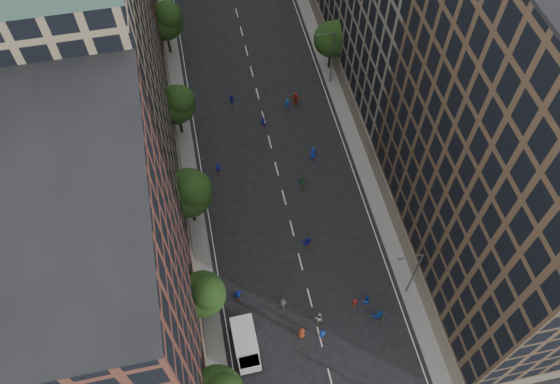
# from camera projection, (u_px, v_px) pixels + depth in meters

# --- Properties ---
(ground) EXTENTS (240.00, 240.00, 0.00)m
(ground) POSITION_uv_depth(u_px,v_px,m) (264.00, 120.00, 74.50)
(ground) COLOR black
(ground) RESTS_ON ground
(sidewalk_left) EXTENTS (4.00, 105.00, 0.15)m
(sidewalk_left) POSITION_uv_depth(u_px,v_px,m) (171.00, 93.00, 77.15)
(sidewalk_left) COLOR slate
(sidewalk_left) RESTS_ON ground
(sidewalk_right) EXTENTS (4.00, 105.00, 0.15)m
(sidewalk_right) POSITION_uv_depth(u_px,v_px,m) (335.00, 69.00, 79.89)
(sidewalk_right) COLOR slate
(sidewalk_right) RESTS_ON ground
(bldg_left_a) EXTENTS (14.00, 22.00, 30.00)m
(bldg_left_a) POSITION_uv_depth(u_px,v_px,m) (97.00, 298.00, 44.10)
(bldg_left_a) COLOR brown
(bldg_left_a) RESTS_ON ground
(bldg_left_b) EXTENTS (14.00, 26.00, 34.00)m
(bldg_left_b) POSITION_uv_depth(u_px,v_px,m) (86.00, 74.00, 55.48)
(bldg_left_b) COLOR #8C795B
(bldg_left_b) RESTS_ON ground
(bldg_right_a) EXTENTS (14.00, 30.00, 36.00)m
(bldg_right_a) POSITION_uv_depth(u_px,v_px,m) (524.00, 160.00, 48.12)
(bldg_right_a) COLOR #4E3A29
(bldg_right_a) RESTS_ON ground
(tree_left_1) EXTENTS (4.80, 4.80, 8.21)m
(tree_left_1) POSITION_uv_depth(u_px,v_px,m) (204.00, 294.00, 54.42)
(tree_left_1) COLOR black
(tree_left_1) RESTS_ON ground
(tree_left_2) EXTENTS (5.60, 5.60, 9.45)m
(tree_left_2) POSITION_uv_depth(u_px,v_px,m) (189.00, 192.00, 60.26)
(tree_left_2) COLOR black
(tree_left_2) RESTS_ON ground
(tree_left_3) EXTENTS (5.00, 5.00, 8.58)m
(tree_left_3) POSITION_uv_depth(u_px,v_px,m) (177.00, 103.00, 68.33)
(tree_left_3) COLOR black
(tree_left_3) RESTS_ON ground
(tree_left_4) EXTENTS (5.40, 5.40, 9.08)m
(tree_left_4) POSITION_uv_depth(u_px,v_px,m) (165.00, 20.00, 76.79)
(tree_left_4) COLOR black
(tree_left_4) RESTS_ON ground
(tree_right_a) EXTENTS (5.00, 5.00, 8.39)m
(tree_right_a) POSITION_uv_depth(u_px,v_px,m) (333.00, 38.00, 75.39)
(tree_right_a) COLOR black
(tree_right_a) RESTS_ON ground
(streetlamp_near) EXTENTS (2.64, 0.22, 9.06)m
(streetlamp_near) POSITION_uv_depth(u_px,v_px,m) (413.00, 272.00, 56.17)
(streetlamp_near) COLOR #595B60
(streetlamp_near) RESTS_ON ground
(streetlamp_far) EXTENTS (2.64, 0.22, 9.06)m
(streetlamp_far) POSITION_uv_depth(u_px,v_px,m) (331.00, 55.00, 74.11)
(streetlamp_far) COLOR #595B60
(streetlamp_far) RESTS_ON ground
(cargo_van) EXTENTS (2.59, 5.35, 2.82)m
(cargo_van) POSITION_uv_depth(u_px,v_px,m) (246.00, 343.00, 55.76)
(cargo_van) COLOR silver
(cargo_van) RESTS_ON ground
(skater_2) EXTENTS (0.95, 0.74, 1.93)m
(skater_2) POSITION_uv_depth(u_px,v_px,m) (366.00, 300.00, 58.90)
(skater_2) COLOR #1540B0
(skater_2) RESTS_ON ground
(skater_3) EXTENTS (1.08, 0.78, 1.51)m
(skater_3) POSITION_uv_depth(u_px,v_px,m) (322.00, 335.00, 57.00)
(skater_3) COLOR #132FA0
(skater_3) RESTS_ON ground
(skater_4) EXTENTS (1.19, 0.68, 1.92)m
(skater_4) POSITION_uv_depth(u_px,v_px,m) (238.00, 294.00, 59.29)
(skater_4) COLOR #13289F
(skater_4) RESTS_ON ground
(skater_5) EXTENTS (1.67, 0.57, 1.79)m
(skater_5) POSITION_uv_depth(u_px,v_px,m) (378.00, 315.00, 58.02)
(skater_5) COLOR #1442A4
(skater_5) RESTS_ON ground
(skater_6) EXTENTS (0.93, 0.61, 1.89)m
(skater_6) POSITION_uv_depth(u_px,v_px,m) (302.00, 333.00, 56.92)
(skater_6) COLOR maroon
(skater_6) RESTS_ON ground
(skater_7) EXTENTS (0.65, 0.50, 1.57)m
(skater_7) POSITION_uv_depth(u_px,v_px,m) (355.00, 302.00, 58.99)
(skater_7) COLOR maroon
(skater_7) RESTS_ON ground
(skater_8) EXTENTS (1.00, 0.85, 1.83)m
(skater_8) POSITION_uv_depth(u_px,v_px,m) (319.00, 317.00, 57.88)
(skater_8) COLOR silver
(skater_8) RESTS_ON ground
(skater_9) EXTENTS (1.22, 0.75, 1.82)m
(skater_9) POSITION_uv_depth(u_px,v_px,m) (283.00, 304.00, 58.73)
(skater_9) COLOR #38373B
(skater_9) RESTS_ON ground
(skater_10) EXTENTS (1.12, 0.73, 1.78)m
(skater_10) POSITION_uv_depth(u_px,v_px,m) (303.00, 183.00, 67.60)
(skater_10) COLOR #1E642F
(skater_10) RESTS_ON ground
(skater_11) EXTENTS (1.41, 0.49, 1.51)m
(skater_11) POSITION_uv_depth(u_px,v_px,m) (307.00, 242.00, 63.10)
(skater_11) COLOR #13199A
(skater_11) RESTS_ON ground
(skater_12) EXTENTS (0.98, 0.71, 1.86)m
(skater_12) POSITION_uv_depth(u_px,v_px,m) (313.00, 153.00, 70.11)
(skater_12) COLOR #1533B1
(skater_12) RESTS_ON ground
(skater_13) EXTENTS (0.70, 0.58, 1.65)m
(skater_13) POSITION_uv_depth(u_px,v_px,m) (218.00, 168.00, 68.92)
(skater_13) COLOR #1419A5
(skater_13) RESTS_ON ground
(skater_14) EXTENTS (0.82, 0.66, 1.62)m
(skater_14) POSITION_uv_depth(u_px,v_px,m) (263.00, 122.00, 73.19)
(skater_14) COLOR #1915AD
(skater_14) RESTS_ON ground
(skater_15) EXTENTS (1.19, 0.91, 1.63)m
(skater_15) POSITION_uv_depth(u_px,v_px,m) (287.00, 105.00, 74.94)
(skater_15) COLOR #143DA2
(skater_15) RESTS_ON ground
(skater_16) EXTENTS (0.97, 0.47, 1.60)m
(skater_16) POSITION_uv_depth(u_px,v_px,m) (232.00, 100.00, 75.47)
(skater_16) COLOR #131D9F
(skater_16) RESTS_ON ground
(skater_17) EXTENTS (1.85, 1.10, 1.90)m
(skater_17) POSITION_uv_depth(u_px,v_px,m) (296.00, 99.00, 75.37)
(skater_17) COLOR #A92D1C
(skater_17) RESTS_ON ground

